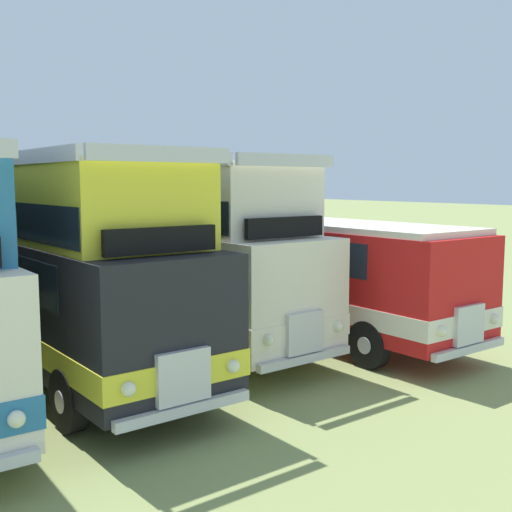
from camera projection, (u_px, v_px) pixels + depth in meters
name	position (u px, v px, depth m)	size (l,w,h in m)	color
bus_seventh_in_row	(55.00, 259.00, 13.30)	(2.90, 10.45, 4.52)	black
bus_eighth_in_row	(174.00, 247.00, 15.72)	(2.92, 9.77, 4.52)	silver
bus_ninth_in_row	(288.00, 263.00, 17.19)	(2.82, 11.56, 2.99)	red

